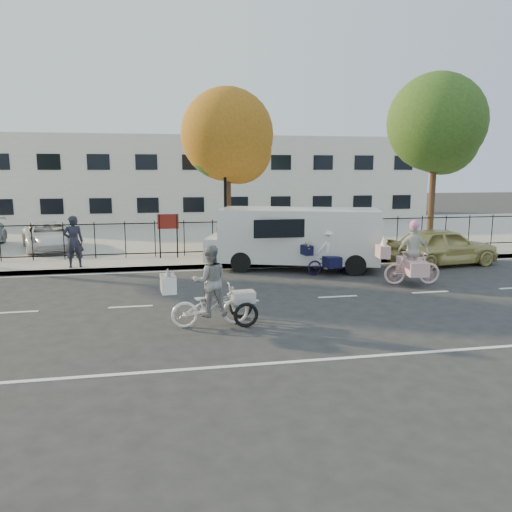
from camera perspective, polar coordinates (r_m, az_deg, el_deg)
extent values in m
plane|color=#333334|center=(14.37, -2.05, -5.23)|extent=(120.00, 120.00, 0.00)
cube|color=#A8A399|center=(19.24, -4.29, -1.14)|extent=(60.00, 0.10, 0.15)
cube|color=#A8A399|center=(20.26, -4.62, -0.58)|extent=(60.00, 2.20, 0.15)
cube|color=#A8A399|center=(29.03, -6.47, 2.57)|extent=(60.00, 15.60, 0.15)
cube|color=silver|center=(38.78, -7.66, 8.71)|extent=(34.00, 10.00, 6.00)
cylinder|color=black|center=(20.74, -3.53, 5.46)|extent=(0.12, 0.12, 4.00)
sphere|color=white|center=(20.68, -3.59, 11.41)|extent=(0.36, 0.36, 0.36)
cylinder|color=black|center=(20.70, -10.94, 2.23)|extent=(0.06, 0.06, 1.80)
cylinder|color=black|center=(20.70, -9.00, 2.29)|extent=(0.06, 0.06, 1.80)
cube|color=#59140F|center=(20.63, -10.02, 3.91)|extent=(0.85, 0.04, 0.60)
imported|color=white|center=(12.15, -5.25, -5.68)|extent=(1.94, 0.82, 0.99)
imported|color=white|center=(12.00, -5.29, -2.85)|extent=(0.90, 0.73, 1.73)
cube|color=white|center=(11.87, -10.01, -3.15)|extent=(0.38, 0.63, 0.40)
cone|color=white|center=(11.94, -10.05, -1.77)|extent=(0.15, 0.15, 0.20)
cone|color=white|center=(11.68, -10.04, -2.03)|extent=(0.15, 0.15, 0.20)
torus|color=black|center=(12.00, -1.15, -6.76)|extent=(0.62, 0.14, 0.62)
torus|color=black|center=(12.73, -1.72, -5.78)|extent=(0.62, 0.14, 0.62)
cube|color=white|center=(12.27, -1.45, -4.68)|extent=(0.58, 0.43, 0.28)
imported|color=#FFC2C5|center=(17.12, 17.42, -1.31)|extent=(1.90, 0.77, 1.11)
imported|color=silver|center=(17.02, 17.52, 0.55)|extent=(1.08, 0.57, 1.75)
cube|color=#D4A1A5|center=(16.71, 14.29, 0.51)|extent=(0.41, 0.65, 0.40)
cone|color=white|center=(16.65, 14.34, 1.72)|extent=(0.13, 0.13, 0.36)
cube|color=#D4A1A5|center=(17.11, 17.43, -1.13)|extent=(0.81, 1.52, 0.44)
sphere|color=pink|center=(16.91, 17.67, 3.43)|extent=(0.31, 0.31, 0.31)
imported|color=#140F33|center=(18.13, 8.20, -0.78)|extent=(1.67, 0.81, 0.84)
imported|color=white|center=(18.04, 8.24, 0.84)|extent=(1.03, 0.70, 1.47)
cube|color=black|center=(17.66, 5.83, 0.68)|extent=(0.36, 0.55, 0.34)
cone|color=gold|center=(17.79, 5.69, 1.36)|extent=(0.11, 0.22, 0.30)
cone|color=gold|center=(17.47, 6.00, 1.20)|extent=(0.11, 0.22, 0.30)
cube|color=black|center=(18.11, 8.20, -0.49)|extent=(0.71, 1.28, 0.37)
cube|color=white|center=(18.92, 4.97, 2.44)|extent=(6.26, 3.93, 1.96)
cube|color=white|center=(18.41, -4.73, 0.52)|extent=(1.19, 2.18, 0.87)
cylinder|color=black|center=(17.69, -0.71, -1.08)|extent=(0.81, 0.51, 0.76)
cylinder|color=black|center=(19.55, -1.67, -0.03)|extent=(0.81, 0.51, 0.76)
cylinder|color=black|center=(18.84, 11.77, -0.61)|extent=(0.81, 0.51, 0.76)
cylinder|color=black|center=(20.59, 9.76, 0.34)|extent=(0.81, 0.51, 0.76)
imported|color=tan|center=(20.96, 20.53, 1.05)|extent=(4.63, 2.38, 1.51)
imported|color=black|center=(19.58, -20.12, 1.56)|extent=(0.79, 0.61, 1.93)
imported|color=white|center=(24.53, -22.62, 2.14)|extent=(3.22, 4.80, 1.22)
imported|color=#515359|center=(24.94, -1.87, 3.07)|extent=(1.98, 4.04, 1.27)
imported|color=#9B9FA2|center=(26.39, 6.40, 3.36)|extent=(1.58, 3.70, 1.25)
cylinder|color=#442D1D|center=(21.50, -3.23, 5.93)|extent=(0.28, 0.28, 4.53)
sphere|color=#9F6219|center=(21.49, -3.31, 13.70)|extent=(3.88, 3.88, 3.88)
sphere|color=#9F6219|center=(21.73, -2.03, 11.96)|extent=(2.85, 2.85, 2.85)
cylinder|color=#442D1D|center=(24.29, 19.46, 6.48)|extent=(0.28, 0.28, 5.08)
sphere|color=#385B1E|center=(24.35, 19.91, 14.17)|extent=(4.35, 4.35, 4.35)
sphere|color=#385B1E|center=(24.72, 20.60, 12.37)|extent=(3.19, 3.19, 3.19)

